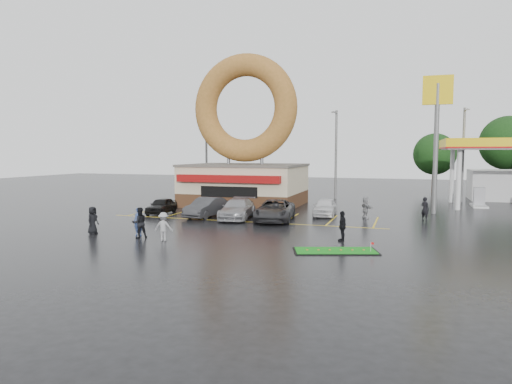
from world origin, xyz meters
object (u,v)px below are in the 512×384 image
(car_silver, at_px, (237,209))
(person_blue, at_px, (138,222))
(streetlight_left, at_px, (206,152))
(streetlight_mid, at_px, (336,152))
(gas_station, at_px, (512,164))
(streetlight_right, at_px, (463,152))
(shell_sign, at_px, (437,118))
(car_grey, at_px, (275,210))
(car_black, at_px, (162,206))
(car_dgrey, at_px, (207,207))
(putting_green, at_px, (335,251))
(donut_shop, at_px, (245,156))
(car_white, at_px, (325,207))
(person_cameraman, at_px, (342,226))
(dumpster, at_px, (202,196))

(car_silver, bearing_deg, person_blue, -117.38)
(streetlight_left, bearing_deg, streetlight_mid, 4.09)
(gas_station, height_order, streetlight_right, streetlight_right)
(shell_sign, distance_m, streetlight_right, 10.68)
(shell_sign, xyz_separation_m, car_grey, (-10.76, -7.49, -6.65))
(car_black, bearing_deg, car_silver, -12.12)
(car_dgrey, bearing_deg, streetlight_right, 49.21)
(gas_station, distance_m, putting_green, 28.14)
(car_dgrey, bearing_deg, gas_station, 42.26)
(donut_shop, xyz_separation_m, car_black, (-4.15, -7.69, -3.85))
(gas_station, relative_size, car_grey, 2.60)
(streetlight_left, xyz_separation_m, car_white, (15.17, -11.92, -4.12))
(shell_sign, height_order, car_dgrey, shell_sign)
(car_white, bearing_deg, donut_shop, 144.68)
(car_grey, xyz_separation_m, car_white, (2.93, 3.49, -0.06))
(streetlight_right, relative_size, person_blue, 5.56)
(car_black, xyz_separation_m, car_silver, (6.58, -0.70, 0.10))
(donut_shop, xyz_separation_m, shell_sign, (16.00, -0.97, 2.91))
(shell_sign, relative_size, streetlight_right, 1.18)
(donut_shop, relative_size, gas_station, 0.99)
(car_white, height_order, person_cameraman, person_cameraman)
(car_grey, xyz_separation_m, putting_green, (5.52, -8.64, -0.70))
(gas_station, xyz_separation_m, car_grey, (-17.76, -16.43, -2.97))
(streetlight_mid, bearing_deg, car_black, -125.47)
(car_dgrey, bearing_deg, person_blue, -86.67)
(gas_station, xyz_separation_m, streetlight_left, (-30.00, -1.02, 1.08))
(streetlight_right, height_order, dumpster, streetlight_right)
(streetlight_mid, height_order, car_grey, streetlight_mid)
(shell_sign, bearing_deg, donut_shop, 176.53)
(streetlight_left, distance_m, car_grey, 20.10)
(car_grey, xyz_separation_m, dumpster, (-9.74, 8.93, -0.08))
(gas_station, height_order, putting_green, gas_station)
(person_blue, height_order, putting_green, person_blue)
(donut_shop, relative_size, streetlight_left, 1.50)
(gas_station, height_order, streetlight_mid, streetlight_mid)
(putting_green, bearing_deg, car_silver, 133.73)
(car_black, relative_size, person_blue, 2.24)
(gas_station, relative_size, person_cameraman, 8.37)
(car_silver, bearing_deg, putting_green, -53.48)
(person_blue, bearing_deg, car_dgrey, 86.35)
(person_blue, height_order, person_cameraman, person_cameraman)
(streetlight_mid, distance_m, car_black, 19.65)
(streetlight_right, distance_m, car_silver, 24.32)
(car_white, distance_m, person_blue, 14.45)
(car_black, bearing_deg, streetlight_right, 29.65)
(donut_shop, xyz_separation_m, putting_green, (10.76, -17.10, -4.43))
(car_black, bearing_deg, shell_sign, 12.39)
(streetlight_mid, bearing_deg, car_grey, -96.11)
(car_silver, bearing_deg, car_grey, -8.68)
(gas_station, height_order, person_cameraman, gas_station)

